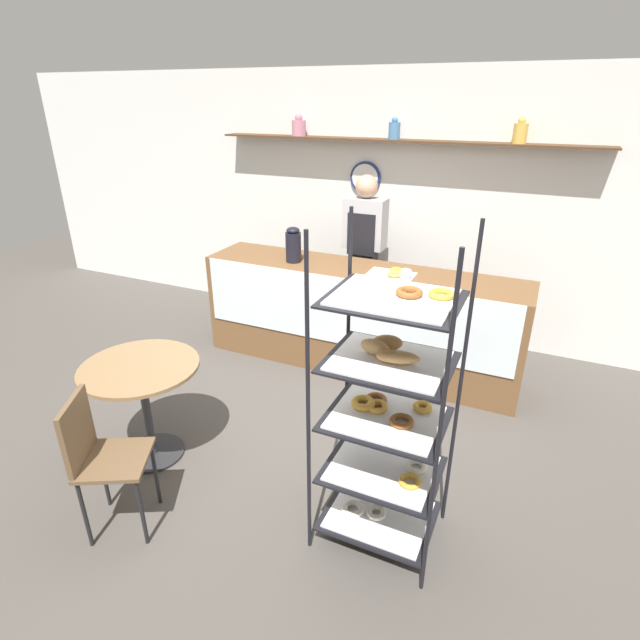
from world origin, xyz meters
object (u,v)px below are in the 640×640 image
object	(u,v)px
cafe_table	(143,388)
cafe_chair	(98,450)
donut_tray_counter	(396,274)
person_worker	(364,253)
coffee_carafe	(293,245)
pastry_rack	(386,413)

from	to	relation	value
cafe_table	cafe_chair	distance (m)	0.66
donut_tray_counter	cafe_chair	bearing A→B (deg)	-112.11
person_worker	cafe_table	distance (m)	2.60
cafe_table	coffee_carafe	xyz separation A→B (m)	(0.23, 1.84, 0.58)
pastry_rack	person_worker	bearing A→B (deg)	112.79
pastry_rack	coffee_carafe	xyz separation A→B (m)	(-1.51, 1.82, 0.29)
person_worker	coffee_carafe	world-z (taller)	person_worker
person_worker	coffee_carafe	size ratio (longest dim) A/B	5.26
person_worker	cafe_table	size ratio (longest dim) A/B	2.16
coffee_carafe	donut_tray_counter	xyz separation A→B (m)	(1.00, 0.01, -0.14)
cafe_table	donut_tray_counter	bearing A→B (deg)	56.33
person_worker	cafe_table	world-z (taller)	person_worker
coffee_carafe	pastry_rack	bearing A→B (deg)	-50.33
cafe_chair	pastry_rack	bearing A→B (deg)	-95.05
donut_tray_counter	person_worker	bearing A→B (deg)	130.14
pastry_rack	cafe_chair	world-z (taller)	pastry_rack
cafe_table	coffee_carafe	size ratio (longest dim) A/B	2.44
cafe_table	coffee_carafe	bearing A→B (deg)	82.76
person_worker	cafe_chair	size ratio (longest dim) A/B	1.93
cafe_table	coffee_carafe	world-z (taller)	coffee_carafe
person_worker	pastry_rack	bearing A→B (deg)	-67.21
cafe_table	donut_tray_counter	size ratio (longest dim) A/B	1.98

